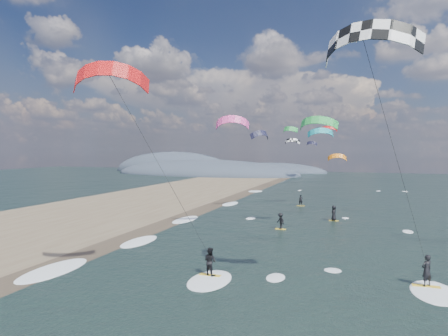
% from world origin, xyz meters
% --- Properties ---
extents(wet_sand_strip, '(3.00, 240.00, 0.00)m').
position_xyz_m(wet_sand_strip, '(-12.00, 10.00, 0.00)').
color(wet_sand_strip, '#382D23').
rests_on(wet_sand_strip, ground).
extents(coastal_hills, '(80.00, 41.00, 15.00)m').
position_xyz_m(coastal_hills, '(-44.84, 107.86, 0.00)').
color(coastal_hills, '#3D4756').
rests_on(coastal_hills, ground).
extents(kitesurfer_near_a, '(8.16, 9.06, 15.02)m').
position_xyz_m(kitesurfer_near_a, '(9.11, 6.28, 11.60)').
color(kitesurfer_near_a, yellow).
rests_on(kitesurfer_near_a, ground).
extents(kitesurfer_near_b, '(7.31, 8.93, 13.70)m').
position_xyz_m(kitesurfer_near_b, '(-3.18, 4.34, 9.02)').
color(kitesurfer_near_b, yellow).
rests_on(kitesurfer_near_b, ground).
extents(far_kitesurfers, '(6.47, 17.91, 1.81)m').
position_xyz_m(far_kitesurfers, '(2.44, 29.67, 0.88)').
color(far_kitesurfers, yellow).
rests_on(far_kitesurfers, ground).
extents(bg_kite_field, '(13.40, 71.06, 8.03)m').
position_xyz_m(bg_kite_field, '(-0.03, 53.14, 11.32)').
color(bg_kite_field, black).
rests_on(bg_kite_field, ground).
extents(shoreline_surf, '(2.40, 79.40, 0.11)m').
position_xyz_m(shoreline_surf, '(-10.80, 14.75, 0.00)').
color(shoreline_surf, white).
rests_on(shoreline_surf, ground).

